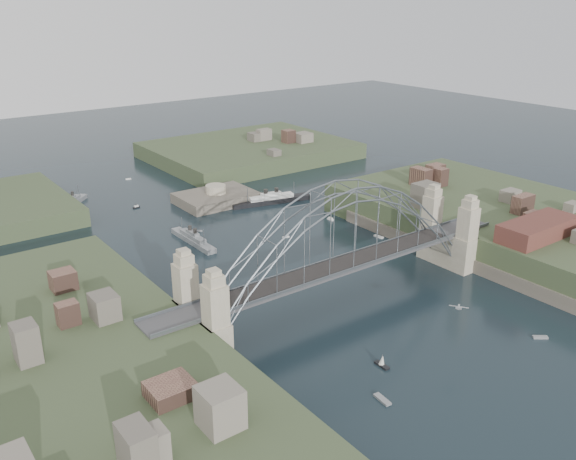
# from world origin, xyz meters

# --- Properties ---
(ground) EXTENTS (500.00, 500.00, 0.00)m
(ground) POSITION_xyz_m (0.00, 0.00, 0.00)
(ground) COLOR black
(ground) RESTS_ON ground
(bridge) EXTENTS (84.00, 13.80, 24.60)m
(bridge) POSITION_xyz_m (0.00, 0.00, 12.32)
(bridge) COLOR #434345
(bridge) RESTS_ON ground
(shore_west) EXTENTS (50.50, 90.00, 12.00)m
(shore_west) POSITION_xyz_m (-57.32, 0.00, 1.97)
(shore_west) COLOR #364427
(shore_west) RESTS_ON ground
(shore_east) EXTENTS (50.50, 90.00, 12.00)m
(shore_east) POSITION_xyz_m (57.32, 0.00, 1.97)
(shore_east) COLOR #364427
(shore_east) RESTS_ON ground
(headland_ne) EXTENTS (70.00, 55.00, 9.50)m
(headland_ne) POSITION_xyz_m (50.00, 110.00, 0.75)
(headland_ne) COLOR #364427
(headland_ne) RESTS_ON ground
(fort_island) EXTENTS (22.00, 16.00, 9.40)m
(fort_island) POSITION_xyz_m (12.00, 70.00, -0.34)
(fort_island) COLOR #585044
(fort_island) RESTS_ON ground
(wharf_shed) EXTENTS (20.00, 8.00, 4.00)m
(wharf_shed) POSITION_xyz_m (44.00, -14.00, 10.00)
(wharf_shed) COLOR #592D26
(wharf_shed) RESTS_ON shore_east
(naval_cruiser_near) EXTENTS (2.67, 18.66, 5.59)m
(naval_cruiser_near) POSITION_xyz_m (-8.69, 45.95, 0.87)
(naval_cruiser_near) COLOR gray
(naval_cruiser_near) RESTS_ON ground
(naval_cruiser_far) EXTENTS (12.74, 13.36, 5.48)m
(naval_cruiser_far) POSITION_xyz_m (-23.52, 92.40, 0.85)
(naval_cruiser_far) COLOR gray
(naval_cruiser_far) RESTS_ON ground
(ocean_liner) EXTENTS (24.85, 8.70, 6.06)m
(ocean_liner) POSITION_xyz_m (24.89, 59.87, 0.94)
(ocean_liner) COLOR black
(ocean_liner) RESTS_ON ground
(aeroplane) EXTENTS (2.08, 2.76, 0.47)m
(aeroplane) POSITION_xyz_m (4.07, -24.83, 8.29)
(aeroplane) COLOR #9FA2A6
(small_boat_a) EXTENTS (2.38, 1.05, 0.45)m
(small_boat_a) POSITION_xyz_m (-19.48, 23.30, 0.15)
(small_boat_a) COLOR white
(small_boat_a) RESTS_ON ground
(small_boat_b) EXTENTS (1.86, 0.75, 0.45)m
(small_boat_b) POSITION_xyz_m (11.82, 34.83, 0.15)
(small_boat_b) COLOR white
(small_boat_b) RESTS_ON ground
(small_boat_c) EXTENTS (1.03, 2.89, 2.38)m
(small_boat_c) POSITION_xyz_m (-9.58, -20.97, 0.78)
(small_boat_c) COLOR white
(small_boat_c) RESTS_ON ground
(small_boat_d) EXTENTS (0.82, 2.28, 1.43)m
(small_boat_d) POSITION_xyz_m (29.49, 38.10, 0.29)
(small_boat_d) COLOR white
(small_boat_d) RESTS_ON ground
(small_boat_e) EXTENTS (2.88, 3.17, 2.38)m
(small_boat_e) POSITION_xyz_m (-32.58, 59.32, 0.72)
(small_boat_e) COLOR white
(small_boat_e) RESTS_ON ground
(small_boat_f) EXTENTS (1.72, 1.39, 0.45)m
(small_boat_f) POSITION_xyz_m (-3.80, 51.77, 0.15)
(small_boat_f) COLOR white
(small_boat_f) RESTS_ON ground
(small_boat_g) EXTENTS (2.61, 2.31, 0.45)m
(small_boat_g) POSITION_xyz_m (19.55, -31.58, 0.15)
(small_boat_g) COLOR white
(small_boat_g) RESTS_ON ground
(small_boat_h) EXTENTS (2.13, 0.88, 1.43)m
(small_boat_h) POSITION_xyz_m (-9.12, 79.59, 0.29)
(small_boat_h) COLOR white
(small_boat_h) RESTS_ON ground
(small_boat_i) EXTENTS (1.22, 2.78, 0.45)m
(small_boat_i) POSITION_xyz_m (31.01, 21.00, 0.15)
(small_boat_i) COLOR white
(small_boat_i) RESTS_ON ground
(small_boat_j) EXTENTS (1.36, 3.28, 0.45)m
(small_boat_j) POSITION_xyz_m (-16.07, -27.57, 0.15)
(small_boat_j) COLOR white
(small_boat_j) RESTS_ON ground
(small_boat_k) EXTENTS (1.88, 0.94, 0.45)m
(small_boat_k) POSITION_xyz_m (0.81, 108.95, 0.15)
(small_boat_k) COLOR white
(small_boat_k) RESTS_ON ground
(small_boat_l) EXTENTS (2.60, 1.66, 2.38)m
(small_boat_l) POSITION_xyz_m (-42.92, 26.43, 0.85)
(small_boat_l) COLOR white
(small_boat_l) RESTS_ON ground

